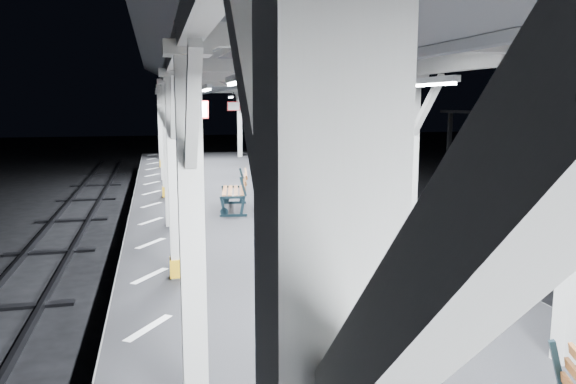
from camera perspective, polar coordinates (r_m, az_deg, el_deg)
name	(u,v)px	position (r m, az deg, el deg)	size (l,w,h in m)	color
ground	(333,380)	(8.23, 4.62, -18.52)	(120.00, 120.00, 0.00)	black
platform	(334,346)	(8.01, 4.66, -15.35)	(6.00, 50.00, 1.00)	black
hazard_stripes_left	(149,328)	(7.48, -13.96, -13.24)	(1.00, 48.00, 0.01)	silver
hazard_stripes_right	(494,297)	(8.85, 20.21, -9.98)	(1.00, 48.00, 0.01)	silver
canopy	(338,42)	(7.32, 5.13, 14.91)	(5.40, 49.00, 4.65)	beige
bench_mid	(321,258)	(8.71, 3.41, -6.71)	(0.88, 1.61, 0.83)	black
bench_far	(237,190)	(14.81, -5.16, 0.25)	(0.96, 1.96, 1.02)	black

